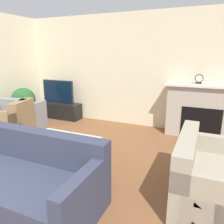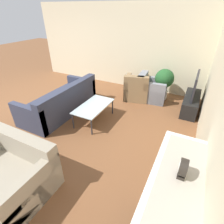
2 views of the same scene
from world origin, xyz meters
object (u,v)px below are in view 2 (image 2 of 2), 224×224
at_px(armchair_by_window, 136,89).
at_px(armchair_accent, 151,91).
at_px(couch_loveseat, 11,175).
at_px(couch_sectional, 61,103).
at_px(potted_plant, 164,81).
at_px(tv, 195,86).
at_px(mantel_clock, 183,168).
at_px(coffee_table, 94,107).

bearing_deg(armchair_by_window, armchair_accent, 174.32).
relative_size(couch_loveseat, armchair_accent, 1.42).
height_order(couch_sectional, potted_plant, potted_plant).
bearing_deg(potted_plant, armchair_by_window, -66.02).
bearing_deg(tv, couch_sectional, -61.43).
xyz_separation_m(tv, mantel_clock, (3.58, 0.07, 0.51)).
bearing_deg(couch_loveseat, coffee_table, 87.35).
height_order(couch_sectional, armchair_accent, same).
distance_m(tv, coffee_table, 2.74).
relative_size(armchair_by_window, potted_plant, 1.10).
distance_m(tv, potted_plant, 0.97).
height_order(tv, coffee_table, tv).
xyz_separation_m(armchair_accent, mantel_clock, (3.70, 1.27, 0.96)).
xyz_separation_m(tv, couch_sectional, (1.72, -3.16, -0.46)).
bearing_deg(tv, potted_plant, -113.53).
relative_size(armchair_accent, potted_plant, 0.95).
relative_size(couch_sectional, coffee_table, 1.95).
relative_size(armchair_by_window, mantel_clock, 5.33).
bearing_deg(mantel_clock, tv, -178.87).
relative_size(coffee_table, mantel_clock, 5.76).
relative_size(tv, coffee_table, 0.85).
bearing_deg(couch_loveseat, potted_plant, 72.72).
distance_m(couch_loveseat, coffee_table, 2.26).
distance_m(couch_sectional, potted_plant, 3.12).
bearing_deg(armchair_by_window, couch_sectional, 33.87).
xyz_separation_m(couch_loveseat, mantel_clock, (-0.37, 2.30, 0.97)).
relative_size(armchair_by_window, armchair_accent, 1.16).
relative_size(couch_sectional, potted_plant, 2.31).
bearing_deg(armchair_by_window, tv, 162.87).
bearing_deg(tv, mantel_clock, 1.13).
xyz_separation_m(armchair_by_window, armchair_accent, (-0.08, 0.44, 0.00)).
bearing_deg(tv, couch_loveseat, -29.47).
height_order(couch_loveseat, coffee_table, couch_loveseat).
height_order(armchair_by_window, armchair_accent, same).
bearing_deg(couch_loveseat, armchair_by_window, 81.58).
bearing_deg(tv, armchair_by_window, -91.69).
distance_m(armchair_by_window, potted_plant, 0.88).
relative_size(armchair_accent, mantel_clock, 4.61).
height_order(tv, potted_plant, tv).
xyz_separation_m(couch_sectional, potted_plant, (-2.11, 2.28, 0.32)).
bearing_deg(potted_plant, tv, 66.47).
distance_m(couch_sectional, mantel_clock, 3.85).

